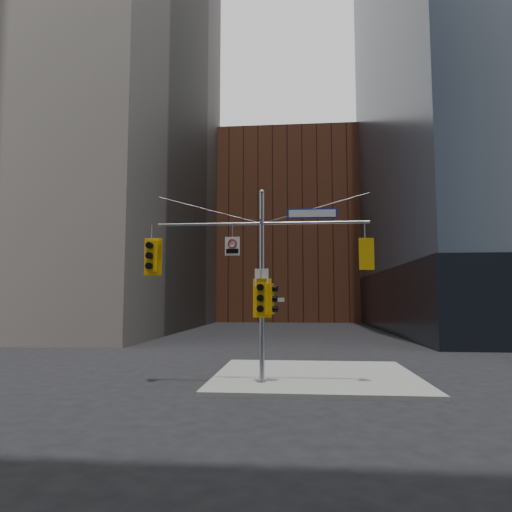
% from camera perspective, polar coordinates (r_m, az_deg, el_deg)
% --- Properties ---
extents(ground, '(160.00, 160.00, 0.00)m').
position_cam_1_polar(ground, '(15.31, 0.15, -17.32)').
color(ground, black).
rests_on(ground, ground).
extents(sidewalk_corner, '(8.00, 8.00, 0.15)m').
position_cam_1_polar(sidewalk_corner, '(19.18, 7.41, -14.63)').
color(sidewalk_corner, gray).
rests_on(sidewalk_corner, ground).
extents(brick_midrise, '(26.00, 20.00, 28.00)m').
position_cam_1_polar(brick_midrise, '(73.74, 4.14, 3.03)').
color(brick_midrise, brown).
rests_on(brick_midrise, ground).
extents(signal_assembly, '(8.00, 0.80, 7.30)m').
position_cam_1_polar(signal_assembly, '(17.02, 0.74, -1.18)').
color(signal_assembly, gray).
rests_on(signal_assembly, ground).
extents(traffic_light_west_arm, '(0.70, 0.56, 1.45)m').
position_cam_1_polar(traffic_light_west_arm, '(17.90, -12.95, -0.02)').
color(traffic_light_west_arm, '#E4AA0C').
rests_on(traffic_light_west_arm, ground).
extents(traffic_light_east_arm, '(0.56, 0.48, 1.17)m').
position_cam_1_polar(traffic_light_east_arm, '(17.18, 13.50, 0.22)').
color(traffic_light_east_arm, '#E4AA0C').
rests_on(traffic_light_east_arm, ground).
extents(traffic_light_pole_side, '(0.48, 0.41, 1.13)m').
position_cam_1_polar(traffic_light_pole_side, '(16.94, 1.85, -5.38)').
color(traffic_light_pole_side, '#E4AA0C').
rests_on(traffic_light_pole_side, ground).
extents(traffic_light_pole_front, '(0.69, 0.57, 1.44)m').
position_cam_1_polar(traffic_light_pole_front, '(16.70, 0.67, -5.27)').
color(traffic_light_pole_front, '#E4AA0C').
rests_on(traffic_light_pole_front, ground).
extents(street_sign_blade, '(1.85, 0.08, 0.36)m').
position_cam_1_polar(street_sign_blade, '(17.23, 7.03, 5.30)').
color(street_sign_blade, '#111F9E').
rests_on(street_sign_blade, ground).
extents(regulatory_sign_arm, '(0.57, 0.09, 0.71)m').
position_cam_1_polar(regulatory_sign_arm, '(17.19, -2.98, 1.32)').
color(regulatory_sign_arm, silver).
rests_on(regulatory_sign_arm, ground).
extents(regulatory_sign_pole, '(0.51, 0.09, 0.67)m').
position_cam_1_polar(regulatory_sign_pole, '(16.87, 0.71, -2.79)').
color(regulatory_sign_pole, silver).
rests_on(regulatory_sign_pole, ground).
extents(street_blade_ew, '(0.76, 0.03, 0.15)m').
position_cam_1_polar(street_blade_ew, '(16.95, 2.27, -5.49)').
color(street_blade_ew, silver).
rests_on(street_blade_ew, ground).
extents(street_blade_ns, '(0.07, 0.68, 0.14)m').
position_cam_1_polar(street_blade_ns, '(17.43, 0.86, -6.71)').
color(street_blade_ns, '#145926').
rests_on(street_blade_ns, ground).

